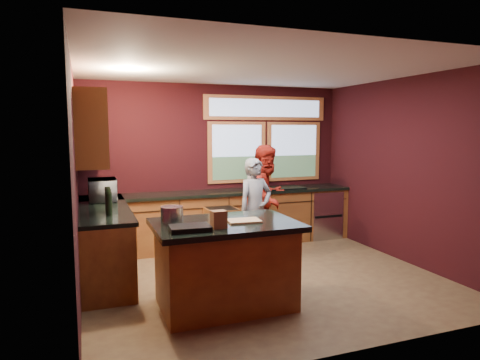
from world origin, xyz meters
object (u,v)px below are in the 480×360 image
person_red (267,198)px  cutting_board (244,221)px  person_grey (255,210)px  island (225,264)px  stock_pot (172,215)px

person_red → cutting_board: bearing=-148.6°
person_grey → cutting_board: size_ratio=4.37×
island → stock_pot: size_ratio=6.46×
person_red → stock_pot: size_ratio=7.08×
cutting_board → stock_pot: 0.78m
island → cutting_board: (0.20, -0.05, 0.48)m
person_grey → cutting_board: 1.68m
cutting_board → person_grey: bearing=63.4°
person_grey → cutting_board: person_grey is taller
person_red → cutting_board: 2.28m
cutting_board → person_red: bearing=59.7°
cutting_board → stock_pot: (-0.75, 0.20, 0.08)m
island → person_red: (1.35, 1.92, 0.37)m
island → person_grey: size_ratio=1.01×
stock_pot → person_grey: bearing=40.8°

